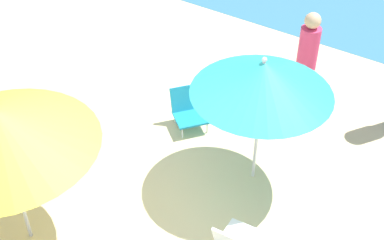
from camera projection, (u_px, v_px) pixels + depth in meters
ground_plane at (132, 225)px, 6.13m from camera, size 40.00×40.00×0.00m
umbrella_teal at (263, 78)px, 5.82m from camera, size 1.65×1.65×1.80m
beach_chair_b at (59, 139)px, 6.87m from camera, size 0.64×0.68×0.63m
beach_chair_c at (189, 109)px, 7.44m from camera, size 0.68×0.67×0.56m
person_a at (306, 65)px, 7.26m from camera, size 0.28×0.28×1.66m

